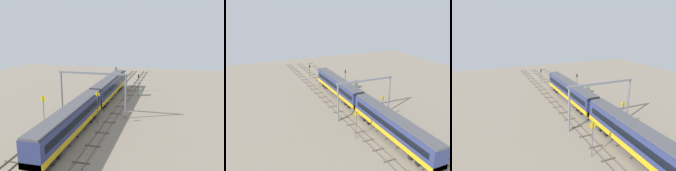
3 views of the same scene
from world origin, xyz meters
TOP-DOWN VIEW (x-y plane):
  - ground_plane at (0.00, 0.00)m, footprint 105.50×105.50m
  - track_near_foreground at (-0.00, -4.28)m, footprint 89.50×2.40m
  - track_with_train at (-0.00, 0.00)m, footprint 89.50×2.40m
  - track_middle at (0.00, 4.28)m, footprint 89.50×2.40m
  - train at (-7.22, 0.00)m, footprint 50.40×3.24m
  - overhead_gantry at (-9.39, -0.17)m, footprint 0.40×13.56m
  - speed_sign_near_foreground at (-13.27, -2.30)m, footprint 0.14×0.81m
  - speed_sign_mid_trackside at (-17.33, 6.11)m, footprint 0.14×1.06m
  - signal_light_trackside_approach at (12.66, -5.96)m, footprint 0.31×0.32m
  - signal_light_trackside_departure at (22.23, 2.41)m, footprint 0.31×0.32m
  - relay_cabinet at (8.05, -7.22)m, footprint 1.17×0.61m

SIDE VIEW (x-z plane):
  - ground_plane at x=0.00m, z-range 0.00..0.00m
  - track_with_train at x=0.00m, z-range -0.02..0.14m
  - track_middle at x=0.00m, z-range -0.01..0.15m
  - track_near_foreground at x=0.00m, z-range -0.01..0.15m
  - relay_cabinet at x=8.05m, z-range 0.00..1.82m
  - train at x=-7.22m, z-range 0.26..5.06m
  - signal_light_trackside_approach at x=12.66m, z-range 0.71..5.27m
  - signal_light_trackside_departure at x=22.23m, z-range 0.73..5.50m
  - speed_sign_near_foreground at x=-13.27m, z-range 0.71..6.57m
  - speed_sign_mid_trackside at x=-17.33m, z-range 0.94..6.60m
  - overhead_gantry at x=-9.39m, z-range 1.85..10.46m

